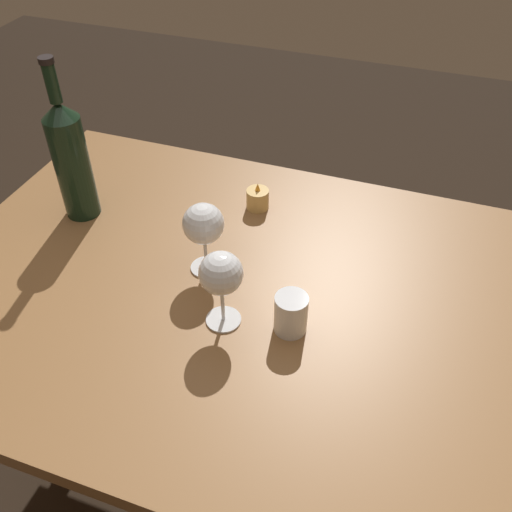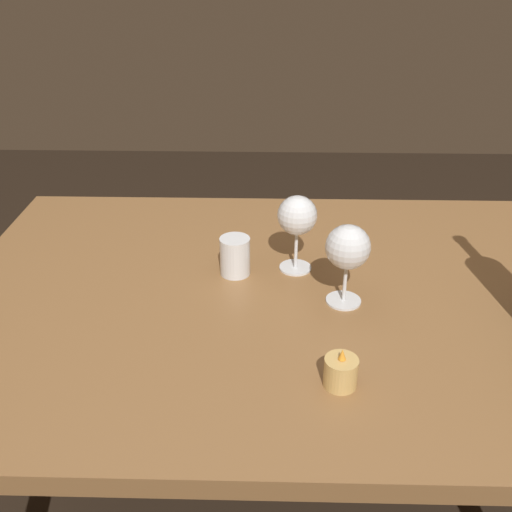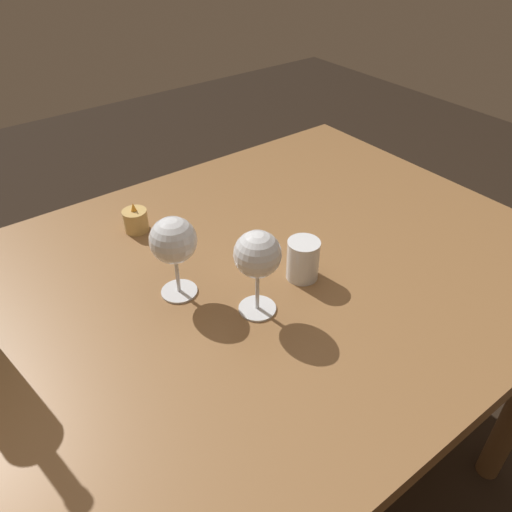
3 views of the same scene
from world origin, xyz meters
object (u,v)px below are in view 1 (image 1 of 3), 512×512
object	(u,v)px
wine_bottle	(71,158)
water_tumbler	(291,315)
wine_glass_left	(221,275)
votive_candle	(258,199)
wine_glass_right	(203,225)

from	to	relation	value
wine_bottle	water_tumbler	xyz separation A→B (m)	(0.55, -0.18, -0.11)
wine_glass_left	votive_candle	size ratio (longest dim) A/B	2.39
wine_bottle	votive_candle	size ratio (longest dim) A/B	5.44
wine_bottle	votive_candle	xyz separation A→B (m)	(0.37, 0.15, -0.12)
water_tumbler	votive_candle	xyz separation A→B (m)	(-0.18, 0.33, -0.01)
wine_bottle	water_tumbler	bearing A→B (deg)	-18.28
wine_glass_left	wine_glass_right	world-z (taller)	wine_glass_left
water_tumbler	votive_candle	distance (m)	0.38
wine_bottle	water_tumbler	distance (m)	0.59
wine_glass_left	votive_candle	bearing A→B (deg)	99.01
wine_glass_left	water_tumbler	distance (m)	0.15
wine_glass_right	votive_candle	size ratio (longest dim) A/B	2.34
wine_glass_right	wine_bottle	world-z (taller)	wine_bottle
wine_glass_right	water_tumbler	distance (m)	0.24
wine_glass_left	water_tumbler	bearing A→B (deg)	10.23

